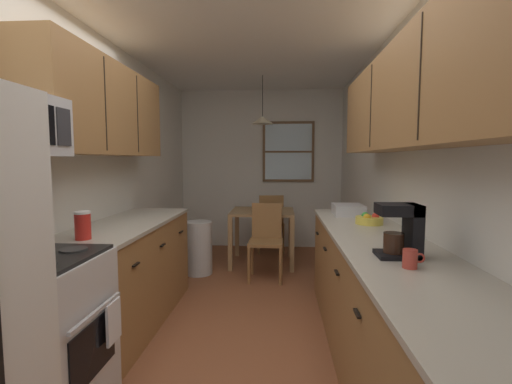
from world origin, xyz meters
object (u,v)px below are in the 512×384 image
microwave_over_range (3,124)px  fruit_bowl (369,219)px  trash_bin (199,248)px  storage_canister (83,225)px  stove_range (36,338)px  dish_rack (348,210)px  dining_table (262,219)px  mug_by_coffeemaker (410,259)px  dining_chair_near (266,237)px  coffee_maker (403,229)px  dining_chair_far (271,220)px

microwave_over_range → fruit_bowl: bearing=29.7°
trash_bin → storage_canister: bearing=-98.2°
stove_range → dish_rack: 2.66m
dining_table → mug_by_coffeemaker: (0.88, -3.12, 0.33)m
microwave_over_range → trash_bin: size_ratio=0.95×
dining_chair_near → trash_bin: 0.87m
dining_table → dining_chair_near: size_ratio=0.94×
trash_bin → fruit_bowl: bearing=-37.9°
coffee_maker → mug_by_coffeemaker: 0.23m
coffee_maker → storage_canister: bearing=171.1°
stove_range → microwave_over_range: 1.15m
dining_table → trash_bin: (-0.78, -0.51, -0.28)m
trash_bin → mug_by_coffeemaker: 3.15m
trash_bin → fruit_bowl: (1.76, -1.37, 0.61)m
microwave_over_range → fruit_bowl: 2.58m
microwave_over_range → coffee_maker: microwave_over_range is taller
storage_canister → dining_chair_near: bearing=60.1°
mug_by_coffeemaker → fruit_bowl: bearing=85.5°
stove_range → dining_chair_near: size_ratio=1.22×
microwave_over_range → dish_rack: bearing=39.7°
stove_range → dish_rack: (1.97, 1.73, 0.48)m
mug_by_coffeemaker → dish_rack: 1.73m
dining_chair_near → mug_by_coffeemaker: size_ratio=8.36×
mug_by_coffeemaker → fruit_bowl: size_ratio=0.48×
trash_bin → mug_by_coffeemaker: mug_by_coffeemaker is taller
dining_table → storage_canister: size_ratio=4.49×
dining_chair_near → trash_bin: size_ratio=1.36×
microwave_over_range → mug_by_coffeemaker: bearing=-0.1°
coffee_maker → dish_rack: coffee_maker is taller
microwave_over_range → mug_by_coffeemaker: microwave_over_range is taller
dining_chair_near → fruit_bowl: 1.63m
stove_range → trash_bin: (0.29, 2.60, -0.14)m
dining_chair_near → fruit_bowl: (0.91, -1.28, 0.44)m
dining_table → mug_by_coffeemaker: size_ratio=7.89×
dining_chair_far → trash_bin: dining_chair_far is taller
stove_range → dish_rack: size_ratio=3.24×
fruit_bowl → trash_bin: bearing=142.1°
coffee_maker → dish_rack: (-0.01, 1.53, -0.10)m
trash_bin → dish_rack: (1.68, -0.87, 0.62)m
fruit_bowl → dish_rack: size_ratio=0.66×
microwave_over_range → coffee_maker: size_ratio=2.14×
dish_rack → mug_by_coffeemaker: bearing=-90.5°
stove_range → microwave_over_range: size_ratio=1.75×
microwave_over_range → dining_table: size_ratio=0.74×
stove_range → dining_chair_near: (1.14, 2.51, 0.03)m
dining_chair_far → mug_by_coffeemaker: bearing=-78.0°
microwave_over_range → dining_chair_near: (1.26, 2.51, -1.12)m
fruit_bowl → stove_range: bearing=-149.0°
fruit_bowl → dish_rack: dish_rack is taller
storage_canister → mug_by_coffeemaker: bearing=-14.8°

